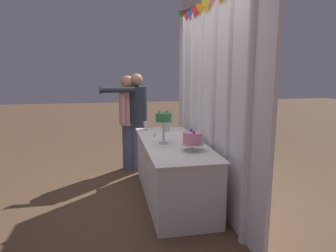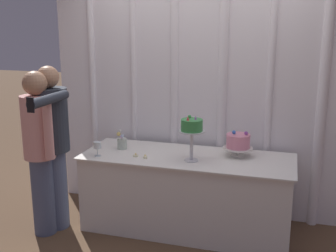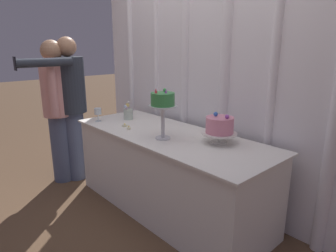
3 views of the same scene
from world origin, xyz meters
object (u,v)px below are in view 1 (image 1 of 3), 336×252
object	(u,v)px
tealight_near_left	(155,136)
guest_man_pink_jacket	(128,118)
wine_glass	(146,124)
cake_display_nearleft	(164,119)
flower_vase	(166,127)
cake_display_nearright	(193,139)
tealight_far_left	(155,134)
cake_table	(172,170)
guest_girl_blue_dress	(137,117)

from	to	relation	value
tealight_near_left	guest_man_pink_jacket	bearing A→B (deg)	-162.29
wine_glass	cake_display_nearleft	bearing A→B (deg)	7.21
wine_glass	flower_vase	world-z (taller)	flower_vase
wine_glass	flower_vase	size ratio (longest dim) A/B	0.73
cake_display_nearright	guest_man_pink_jacket	xyz separation A→B (m)	(-1.76, -0.61, -0.01)
tealight_far_left	guest_man_pink_jacket	world-z (taller)	guest_man_pink_jacket
flower_vase	cake_display_nearright	bearing A→B (deg)	4.51
cake_table	guest_girl_blue_dress	distance (m)	1.39
flower_vase	tealight_near_left	world-z (taller)	flower_vase
cake_display_nearright	guest_man_pink_jacket	bearing A→B (deg)	-160.83
flower_vase	cake_table	bearing A→B (deg)	-3.62
cake_table	guest_girl_blue_dress	bearing A→B (deg)	-164.94
wine_glass	guest_man_pink_jacket	xyz separation A→B (m)	(-0.48, -0.23, 0.02)
tealight_near_left	guest_man_pink_jacket	distance (m)	0.99
tealight_far_left	tealight_near_left	world-z (taller)	tealight_near_left
cake_table	guest_man_pink_jacket	world-z (taller)	guest_man_pink_jacket
cake_table	wine_glass	world-z (taller)	wine_glass
cake_table	tealight_near_left	size ratio (longest dim) A/B	51.12
tealight_far_left	guest_girl_blue_dress	world-z (taller)	guest_girl_blue_dress
tealight_far_left	tealight_near_left	xyz separation A→B (m)	(0.11, -0.03, 0.00)
tealight_near_left	guest_man_pink_jacket	world-z (taller)	guest_man_pink_jacket
cake_table	guest_man_pink_jacket	xyz separation A→B (m)	(-1.30, -0.48, 0.50)
wine_glass	tealight_far_left	bearing A→B (deg)	14.28
guest_man_pink_jacket	guest_girl_blue_dress	bearing A→B (deg)	72.87
tealight_near_left	cake_table	bearing A→B (deg)	26.29
guest_girl_blue_dress	guest_man_pink_jacket	bearing A→B (deg)	-107.13
cake_display_nearleft	tealight_near_left	size ratio (longest dim) A/B	10.89
guest_man_pink_jacket	guest_girl_blue_dress	xyz separation A→B (m)	(0.04, 0.14, 0.01)
cake_display_nearleft	flower_vase	distance (m)	0.82
cake_display_nearright	flower_vase	xyz separation A→B (m)	(-1.15, -0.09, -0.07)
tealight_near_left	guest_girl_blue_dress	world-z (taller)	guest_girl_blue_dress
cake_table	cake_display_nearleft	xyz separation A→B (m)	(0.07, -0.13, 0.69)
cake_display_nearleft	tealight_near_left	distance (m)	0.53
cake_table	tealight_far_left	distance (m)	0.62
cake_display_nearleft	guest_girl_blue_dress	bearing A→B (deg)	-171.10
flower_vase	tealight_far_left	size ratio (longest dim) A/B	3.68
cake_table	cake_display_nearright	xyz separation A→B (m)	(0.46, 0.13, 0.52)
tealight_far_left	guest_man_pink_jacket	distance (m)	0.90
wine_glass	guest_girl_blue_dress	size ratio (longest dim) A/B	0.09
cake_display_nearright	cake_table	bearing A→B (deg)	-163.79
wine_glass	tealight_far_left	size ratio (longest dim) A/B	2.71
cake_table	tealight_far_left	world-z (taller)	tealight_far_left
cake_display_nearright	guest_man_pink_jacket	world-z (taller)	guest_man_pink_jacket
flower_vase	guest_girl_blue_dress	xyz separation A→B (m)	(-0.56, -0.38, 0.07)
cake_display_nearright	guest_girl_blue_dress	size ratio (longest dim) A/B	0.18
cake_table	tealight_far_left	xyz separation A→B (m)	(-0.47, -0.15, 0.38)
flower_vase	guest_man_pink_jacket	size ratio (longest dim) A/B	0.12
cake_display_nearleft	wine_glass	size ratio (longest dim) A/B	3.07
cake_display_nearleft	tealight_far_left	size ratio (longest dim) A/B	8.31
tealight_far_left	guest_girl_blue_dress	xyz separation A→B (m)	(-0.78, -0.18, 0.13)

